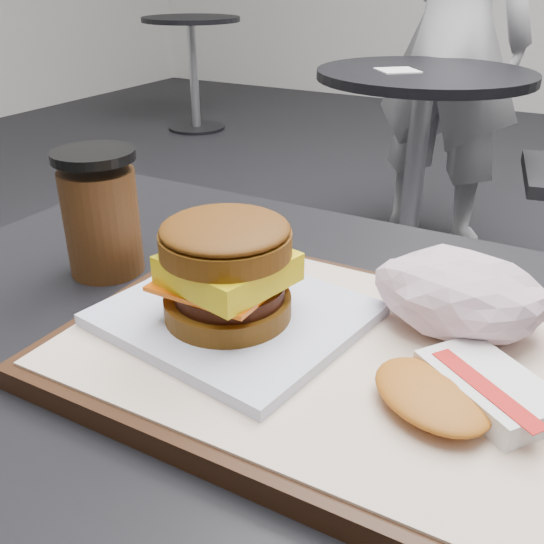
{
  "coord_description": "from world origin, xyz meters",
  "views": [
    {
      "loc": [
        0.2,
        -0.36,
        1.05
      ],
      "look_at": [
        0.0,
        0.0,
        0.83
      ],
      "focal_mm": 40.0,
      "sensor_mm": 36.0,
      "label": 1
    }
  ],
  "objects_px": {
    "crumpled_wrapper": "(461,294)",
    "patron": "(452,38)",
    "serving_tray": "(315,354)",
    "coffee_cup": "(101,216)",
    "hash_brown": "(463,390)",
    "customer_table": "(270,505)",
    "breakfast_sandwich": "(229,280)",
    "neighbor_table": "(419,132)"
  },
  "relations": [
    {
      "from": "crumpled_wrapper",
      "to": "patron",
      "type": "xyz_separation_m",
      "value": [
        -0.52,
        2.05,
        -0.01
      ]
    },
    {
      "from": "serving_tray",
      "to": "coffee_cup",
      "type": "distance_m",
      "value": 0.26
    },
    {
      "from": "hash_brown",
      "to": "crumpled_wrapper",
      "type": "bearing_deg",
      "value": 105.73
    },
    {
      "from": "serving_tray",
      "to": "crumpled_wrapper",
      "type": "xyz_separation_m",
      "value": [
        0.09,
        0.08,
        0.04
      ]
    },
    {
      "from": "serving_tray",
      "to": "hash_brown",
      "type": "bearing_deg",
      "value": -9.13
    },
    {
      "from": "customer_table",
      "to": "serving_tray",
      "type": "relative_size",
      "value": 2.11
    },
    {
      "from": "serving_tray",
      "to": "breakfast_sandwich",
      "type": "height_order",
      "value": "breakfast_sandwich"
    },
    {
      "from": "coffee_cup",
      "to": "neighbor_table",
      "type": "relative_size",
      "value": 0.17
    },
    {
      "from": "hash_brown",
      "to": "patron",
      "type": "relative_size",
      "value": 0.08
    },
    {
      "from": "customer_table",
      "to": "patron",
      "type": "distance_m",
      "value": 2.16
    },
    {
      "from": "customer_table",
      "to": "hash_brown",
      "type": "bearing_deg",
      "value": -9.77
    },
    {
      "from": "serving_tray",
      "to": "crumpled_wrapper",
      "type": "bearing_deg",
      "value": 41.0
    },
    {
      "from": "hash_brown",
      "to": "breakfast_sandwich",
      "type": "bearing_deg",
      "value": 176.88
    },
    {
      "from": "customer_table",
      "to": "patron",
      "type": "height_order",
      "value": "patron"
    },
    {
      "from": "serving_tray",
      "to": "neighbor_table",
      "type": "relative_size",
      "value": 0.51
    },
    {
      "from": "crumpled_wrapper",
      "to": "serving_tray",
      "type": "bearing_deg",
      "value": -139.0
    },
    {
      "from": "crumpled_wrapper",
      "to": "coffee_cup",
      "type": "distance_m",
      "value": 0.34
    },
    {
      "from": "serving_tray",
      "to": "neighbor_table",
      "type": "xyz_separation_m",
      "value": [
        -0.39,
        1.66,
        -0.23
      ]
    },
    {
      "from": "breakfast_sandwich",
      "to": "patron",
      "type": "bearing_deg",
      "value": 99.65
    },
    {
      "from": "patron",
      "to": "customer_table",
      "type": "bearing_deg",
      "value": 107.94
    },
    {
      "from": "coffee_cup",
      "to": "neighbor_table",
      "type": "xyz_separation_m",
      "value": [
        -0.14,
        1.61,
        -0.28
      ]
    },
    {
      "from": "breakfast_sandwich",
      "to": "crumpled_wrapper",
      "type": "height_order",
      "value": "breakfast_sandwich"
    },
    {
      "from": "crumpled_wrapper",
      "to": "patron",
      "type": "bearing_deg",
      "value": 104.28
    },
    {
      "from": "breakfast_sandwich",
      "to": "crumpled_wrapper",
      "type": "xyz_separation_m",
      "value": [
        0.16,
        0.08,
        -0.01
      ]
    },
    {
      "from": "breakfast_sandwich",
      "to": "hash_brown",
      "type": "bearing_deg",
      "value": -3.12
    },
    {
      "from": "customer_table",
      "to": "serving_tray",
      "type": "height_order",
      "value": "serving_tray"
    },
    {
      "from": "breakfast_sandwich",
      "to": "crumpled_wrapper",
      "type": "bearing_deg",
      "value": 28.1
    },
    {
      "from": "customer_table",
      "to": "neighbor_table",
      "type": "distance_m",
      "value": 1.69
    },
    {
      "from": "hash_brown",
      "to": "patron",
      "type": "height_order",
      "value": "patron"
    },
    {
      "from": "neighbor_table",
      "to": "coffee_cup",
      "type": "bearing_deg",
      "value": -85.04
    },
    {
      "from": "hash_brown",
      "to": "neighbor_table",
      "type": "bearing_deg",
      "value": 106.88
    },
    {
      "from": "serving_tray",
      "to": "crumpled_wrapper",
      "type": "height_order",
      "value": "crumpled_wrapper"
    },
    {
      "from": "hash_brown",
      "to": "neighbor_table",
      "type": "xyz_separation_m",
      "value": [
        -0.51,
        1.68,
        -0.25
      ]
    },
    {
      "from": "breakfast_sandwich",
      "to": "coffee_cup",
      "type": "relative_size",
      "value": 1.72
    },
    {
      "from": "customer_table",
      "to": "crumpled_wrapper",
      "type": "bearing_deg",
      "value": 27.07
    },
    {
      "from": "coffee_cup",
      "to": "patron",
      "type": "xyz_separation_m",
      "value": [
        -0.18,
        2.08,
        -0.02
      ]
    },
    {
      "from": "customer_table",
      "to": "patron",
      "type": "relative_size",
      "value": 0.5
    },
    {
      "from": "neighbor_table",
      "to": "hash_brown",
      "type": "bearing_deg",
      "value": -73.12
    },
    {
      "from": "serving_tray",
      "to": "crumpled_wrapper",
      "type": "relative_size",
      "value": 2.87
    },
    {
      "from": "customer_table",
      "to": "neighbor_table",
      "type": "xyz_separation_m",
      "value": [
        -0.35,
        1.65,
        -0.03
      ]
    },
    {
      "from": "serving_tray",
      "to": "hash_brown",
      "type": "height_order",
      "value": "hash_brown"
    },
    {
      "from": "breakfast_sandwich",
      "to": "hash_brown",
      "type": "distance_m",
      "value": 0.19
    }
  ]
}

